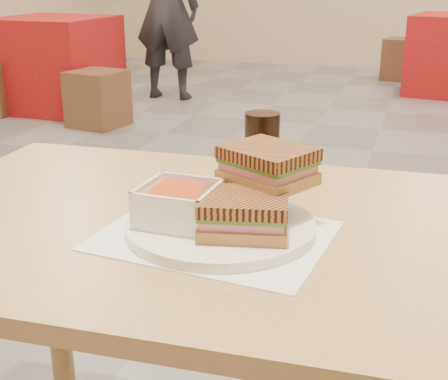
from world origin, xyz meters
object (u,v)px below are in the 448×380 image
(panini_lower, at_px, (244,214))
(bg_table_0, at_px, (56,64))
(cola_glass, at_px, (262,150))
(plate, at_px, (220,226))
(bg_chair_0r, at_px, (98,99))
(soup_bowl, at_px, (179,206))
(patron_a, at_px, (166,6))
(main_table, at_px, (247,288))
(bg_chair_2l, at_px, (403,59))

(panini_lower, relative_size, bg_table_0, 0.16)
(cola_glass, bearing_deg, plate, -90.96)
(cola_glass, relative_size, bg_chair_0r, 0.32)
(soup_bowl, height_order, patron_a, patron_a)
(bg_chair_0r, bearing_deg, patron_a, 86.18)
(patron_a, bearing_deg, bg_chair_0r, -93.82)
(soup_bowl, distance_m, bg_table_0, 4.67)
(bg_chair_0r, bearing_deg, bg_table_0, 143.76)
(soup_bowl, height_order, cola_glass, cola_glass)
(main_table, distance_m, patron_a, 4.91)
(cola_glass, bearing_deg, bg_chair_0r, 124.08)
(panini_lower, bearing_deg, bg_table_0, 125.98)
(plate, relative_size, bg_chair_2l, 0.64)
(cola_glass, bearing_deg, bg_chair_2l, 89.76)
(panini_lower, distance_m, bg_chair_2l, 6.33)
(patron_a, bearing_deg, panini_lower, -65.71)
(cola_glass, bearing_deg, panini_lower, -81.01)
(plate, bearing_deg, bg_table_0, 125.73)
(plate, distance_m, bg_chair_0r, 3.96)
(bg_table_0, distance_m, bg_chair_2l, 3.71)
(bg_table_0, bearing_deg, bg_chair_0r, -36.24)
(bg_table_0, distance_m, patron_a, 1.12)
(soup_bowl, distance_m, bg_chair_0r, 3.95)
(plate, bearing_deg, cola_glass, 89.04)
(bg_chair_0r, xyz_separation_m, patron_a, (0.08, 1.19, 0.62))
(plate, distance_m, patron_a, 4.94)
(main_table, height_order, soup_bowl, soup_bowl)
(bg_chair_0r, height_order, bg_chair_2l, bg_chair_2l)
(main_table, height_order, bg_chair_2l, main_table)
(cola_glass, height_order, bg_table_0, cola_glass)
(soup_bowl, relative_size, bg_chair_2l, 0.25)
(plate, height_order, bg_table_0, same)
(bg_chair_2l, bearing_deg, patron_a, -139.11)
(main_table, xyz_separation_m, cola_glass, (-0.03, 0.19, 0.18))
(panini_lower, xyz_separation_m, bg_table_0, (-2.77, 3.82, -0.41))
(bg_chair_0r, bearing_deg, main_table, -57.13)
(plate, xyz_separation_m, bg_table_0, (-2.73, 3.79, -0.38))
(soup_bowl, bearing_deg, bg_chair_0r, 121.22)
(bg_table_0, bearing_deg, soup_bowl, -55.01)
(panini_lower, height_order, patron_a, patron_a)
(soup_bowl, bearing_deg, patron_a, 113.22)
(main_table, bearing_deg, soup_bowl, -145.67)
(main_table, relative_size, plate, 4.21)
(plate, xyz_separation_m, patron_a, (-2.00, 4.51, 0.07))
(main_table, height_order, cola_glass, cola_glass)
(bg_chair_0r, bearing_deg, soup_bowl, -58.78)
(panini_lower, bearing_deg, bg_chair_2l, 90.15)
(plate, relative_size, bg_chair_0r, 0.67)
(main_table, relative_size, cola_glass, 8.88)
(soup_bowl, xyz_separation_m, cola_glass, (0.06, 0.25, 0.03))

